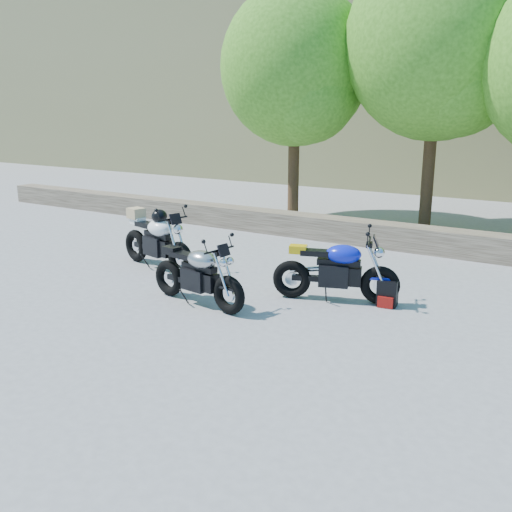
# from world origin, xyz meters

# --- Properties ---
(ground) EXTENTS (90.00, 90.00, 0.00)m
(ground) POSITION_xyz_m (0.00, 0.00, 0.00)
(ground) COLOR gray
(ground) RESTS_ON ground
(stone_wall) EXTENTS (22.00, 0.55, 0.50)m
(stone_wall) POSITION_xyz_m (0.00, 5.50, 0.25)
(stone_wall) COLOR #4C3F33
(stone_wall) RESTS_ON ground
(tree_decid_left) EXTENTS (3.67, 3.67, 5.62)m
(tree_decid_left) POSITION_xyz_m (-2.39, 7.14, 3.63)
(tree_decid_left) COLOR #382314
(tree_decid_left) RESTS_ON ground
(tree_decid_mid) EXTENTS (4.08, 4.08, 6.24)m
(tree_decid_mid) POSITION_xyz_m (0.91, 7.54, 4.04)
(tree_decid_mid) COLOR #382314
(tree_decid_mid) RESTS_ON ground
(silver_bike) EXTENTS (1.82, 0.57, 0.91)m
(silver_bike) POSITION_xyz_m (-0.55, 0.60, 0.44)
(silver_bike) COLOR black
(silver_bike) RESTS_ON ground
(white_bike) EXTENTS (1.95, 0.74, 1.09)m
(white_bike) POSITION_xyz_m (-2.36, 1.77, 0.54)
(white_bike) COLOR black
(white_bike) RESTS_ON ground
(blue_bike) EXTENTS (1.85, 0.80, 0.95)m
(blue_bike) POSITION_xyz_m (1.10, 1.80, 0.46)
(blue_bike) COLOR black
(blue_bike) RESTS_ON ground
(backpack) EXTENTS (0.31, 0.28, 0.39)m
(backpack) POSITION_xyz_m (1.84, 1.99, 0.19)
(backpack) COLOR black
(backpack) RESTS_ON ground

